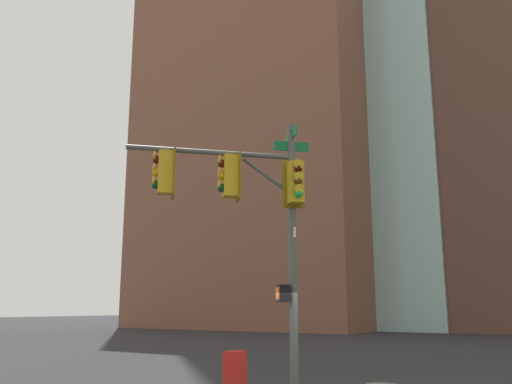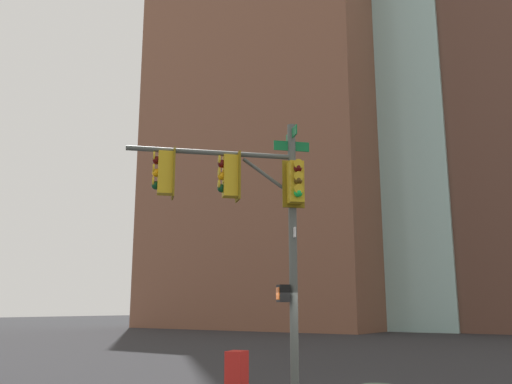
% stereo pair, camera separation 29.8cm
% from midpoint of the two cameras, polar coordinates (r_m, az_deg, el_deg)
% --- Properties ---
extents(signal_pole_assembly, '(3.29, 3.26, 6.62)m').
position_cam_midpoint_polar(signal_pole_assembly, '(12.89, 0.12, -1.16)').
color(signal_pole_assembly, '#4C514C').
rests_on(signal_pole_assembly, ground_plane).
extents(newspaper_box, '(0.54, 0.63, 1.05)m').
position_cam_midpoint_polar(newspaper_box, '(14.87, -1.43, -18.29)').
color(newspaper_box, red).
rests_on(newspaper_box, ground_plane).
extents(building_brick_nearside, '(25.91, 15.67, 48.33)m').
position_cam_midpoint_polar(building_brick_nearside, '(62.15, 1.78, 8.84)').
color(building_brick_nearside, brown).
rests_on(building_brick_nearside, ground_plane).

